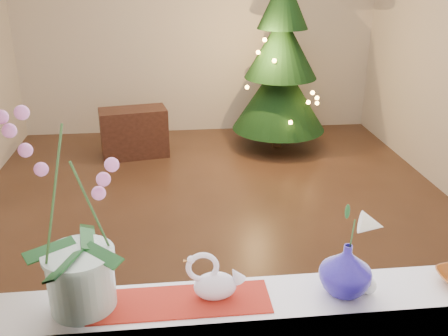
{
  "coord_description": "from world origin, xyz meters",
  "views": [
    {
      "loc": [
        -0.37,
        -3.9,
        2.1
      ],
      "look_at": [
        -0.1,
        -1.4,
        1.05
      ],
      "focal_mm": 40.0,
      "sensor_mm": 36.0,
      "label": 1
    }
  ],
  "objects_px": {
    "swan": "(215,276)",
    "side_table": "(134,133)",
    "orchid_pot": "(73,215)",
    "paperweight": "(367,285)",
    "xmas_tree": "(281,64)",
    "blue_vase": "(346,266)"
  },
  "relations": [
    {
      "from": "orchid_pot",
      "to": "side_table",
      "type": "relative_size",
      "value": 1.02
    },
    {
      "from": "blue_vase",
      "to": "paperweight",
      "type": "distance_m",
      "value": 0.12
    },
    {
      "from": "orchid_pot",
      "to": "swan",
      "type": "height_order",
      "value": "orchid_pot"
    },
    {
      "from": "paperweight",
      "to": "side_table",
      "type": "bearing_deg",
      "value": 106.1
    },
    {
      "from": "side_table",
      "to": "paperweight",
      "type": "bearing_deg",
      "value": -83.85
    },
    {
      "from": "xmas_tree",
      "to": "orchid_pot",
      "type": "bearing_deg",
      "value": -111.58
    },
    {
      "from": "paperweight",
      "to": "side_table",
      "type": "relative_size",
      "value": 0.09
    },
    {
      "from": "blue_vase",
      "to": "paperweight",
      "type": "height_order",
      "value": "blue_vase"
    },
    {
      "from": "xmas_tree",
      "to": "side_table",
      "type": "distance_m",
      "value": 1.86
    },
    {
      "from": "paperweight",
      "to": "xmas_tree",
      "type": "distance_m",
      "value": 4.17
    },
    {
      "from": "side_table",
      "to": "swan",
      "type": "bearing_deg",
      "value": -91.7
    },
    {
      "from": "orchid_pot",
      "to": "blue_vase",
      "type": "xyz_separation_m",
      "value": [
        0.98,
        -0.02,
        -0.26
      ]
    },
    {
      "from": "orchid_pot",
      "to": "swan",
      "type": "relative_size",
      "value": 3.43
    },
    {
      "from": "swan",
      "to": "blue_vase",
      "type": "bearing_deg",
      "value": -17.11
    },
    {
      "from": "swan",
      "to": "side_table",
      "type": "distance_m",
      "value": 4.07
    },
    {
      "from": "orchid_pot",
      "to": "swan",
      "type": "distance_m",
      "value": 0.56
    },
    {
      "from": "swan",
      "to": "side_table",
      "type": "relative_size",
      "value": 0.3
    },
    {
      "from": "orchid_pot",
      "to": "swan",
      "type": "xyz_separation_m",
      "value": [
        0.48,
        -0.0,
        -0.29
      ]
    },
    {
      "from": "swan",
      "to": "paperweight",
      "type": "xyz_separation_m",
      "value": [
        0.58,
        -0.03,
        -0.06
      ]
    },
    {
      "from": "xmas_tree",
      "to": "side_table",
      "type": "height_order",
      "value": "xmas_tree"
    },
    {
      "from": "orchid_pot",
      "to": "paperweight",
      "type": "xyz_separation_m",
      "value": [
        1.06,
        -0.04,
        -0.35
      ]
    },
    {
      "from": "swan",
      "to": "side_table",
      "type": "xyz_separation_m",
      "value": [
        -0.57,
        3.96,
        -0.73
      ]
    }
  ]
}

